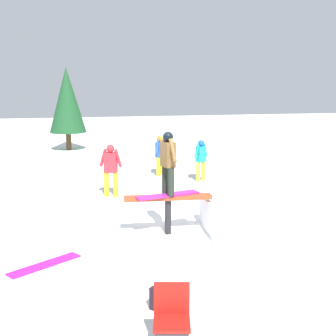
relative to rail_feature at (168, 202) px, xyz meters
name	(u,v)px	position (x,y,z in m)	size (l,w,h in m)	color
ground_plane	(168,234)	(0.00, 0.00, -0.70)	(60.00, 60.00, 0.00)	white
rail_feature	(168,202)	(0.00, 0.00, 0.00)	(1.89, 0.41, 0.85)	black
snow_kicker_ramp	(246,215)	(-1.74, 0.12, -0.35)	(1.80, 1.50, 0.69)	white
main_rider_on_rail	(168,164)	(0.00, 0.00, 0.83)	(1.43, 0.71, 1.37)	#C02191
bystander_blue	(160,153)	(-0.95, -6.01, 0.07)	(0.45, 0.53, 1.37)	yellow
bystander_teal	(201,158)	(-2.09, -4.90, 0.05)	(0.54, 0.37, 1.34)	yellow
bystander_red	(111,168)	(0.93, -3.45, 0.14)	(0.65, 0.32, 1.49)	yellow
loose_snowboard_magenta	(45,265)	(2.52, 1.26, -0.68)	(1.40, 0.28, 0.02)	#C21996
folding_chair	(172,324)	(0.86, 4.41, -0.28)	(0.52, 0.52, 0.88)	#3F3F44
backpack_on_snow	(162,299)	(0.76, 3.27, -0.53)	(0.30, 0.22, 0.34)	black
pine_tree_near	(67,100)	(2.14, -12.39, 1.58)	(1.65, 1.65, 3.76)	#4C331E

